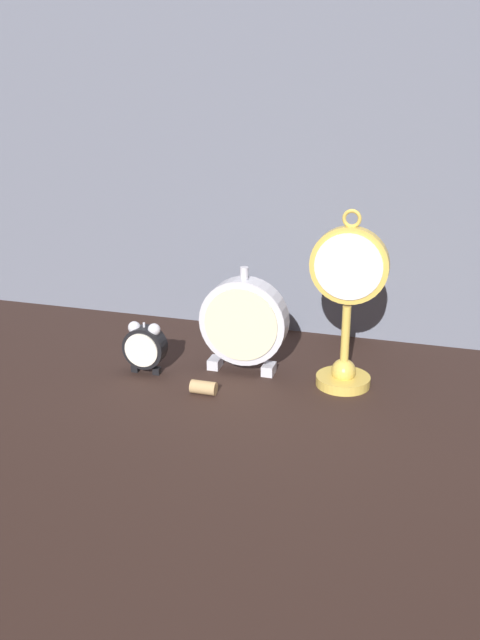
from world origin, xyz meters
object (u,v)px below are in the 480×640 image
object	(u,v)px
alarm_clock_twin_bell	(145,345)
wine_cork	(203,388)
mantel_clock_silver	(241,322)
pocket_watch_on_stand	(347,310)

from	to	relation	value
alarm_clock_twin_bell	wine_cork	size ratio (longest dim) A/B	2.21
alarm_clock_twin_bell	mantel_clock_silver	xyz separation A→B (m)	(0.16, 0.05, 0.04)
wine_cork	mantel_clock_silver	bearing A→B (deg)	72.40
pocket_watch_on_stand	mantel_clock_silver	distance (m)	0.18
mantel_clock_silver	wine_cork	distance (m)	0.14
alarm_clock_twin_bell	wine_cork	xyz separation A→B (m)	(0.12, -0.05, -0.04)
alarm_clock_twin_bell	mantel_clock_silver	distance (m)	0.17
pocket_watch_on_stand	wine_cork	size ratio (longest dim) A/B	7.06
pocket_watch_on_stand	wine_cork	xyz separation A→B (m)	(-0.21, -0.10, -0.12)
mantel_clock_silver	alarm_clock_twin_bell	bearing A→B (deg)	-160.64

